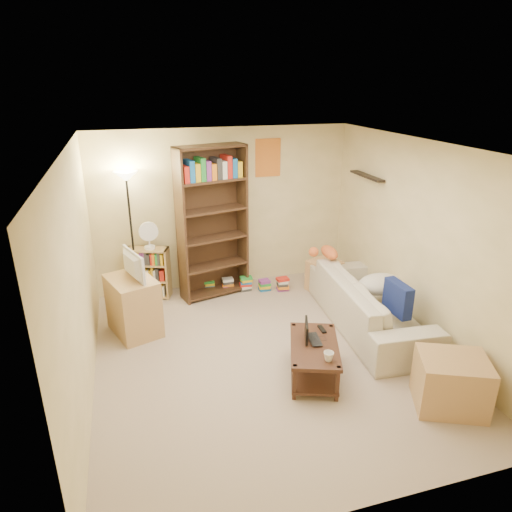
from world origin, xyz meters
name	(u,v)px	position (x,y,z in m)	size (l,w,h in m)	color
room	(267,229)	(0.00, 0.01, 1.62)	(4.50, 4.54, 2.52)	tan
sofa	(369,303)	(1.55, 0.30, 0.34)	(1.07, 2.38, 0.68)	beige
navy_pillow	(398,298)	(1.63, -0.21, 0.65)	(0.45, 0.13, 0.40)	navy
cream_blanket	(381,284)	(1.72, 0.34, 0.58)	(0.62, 0.45, 0.27)	beige
tabby_cat	(327,252)	(1.31, 1.21, 0.77)	(0.54, 0.22, 0.18)	orange
coffee_table	(314,356)	(0.39, -0.55, 0.27)	(0.81, 1.06, 0.42)	#3B2516
laptop	(318,339)	(0.46, -0.49, 0.43)	(0.23, 0.32, 0.02)	black
laptop_screen	(306,330)	(0.33, -0.44, 0.54)	(0.01, 0.31, 0.21)	white
mug	(329,356)	(0.40, -0.88, 0.47)	(0.12, 0.12, 0.10)	white
tv_remote	(322,329)	(0.59, -0.29, 0.43)	(0.05, 0.17, 0.02)	black
tv_stand	(133,306)	(-1.50, 1.02, 0.39)	(0.51, 0.72, 0.77)	tan
television	(129,266)	(-1.50, 1.02, 0.95)	(0.29, 0.63, 0.36)	black
tall_bookshelf	(213,220)	(-0.25, 1.86, 1.21)	(1.08, 0.58, 2.29)	#412C19
short_bookshelf	(149,273)	(-1.23, 2.05, 0.40)	(0.66, 0.44, 0.79)	tan
desk_fan	(149,234)	(-1.18, 2.01, 1.03)	(0.28, 0.16, 0.42)	white
floor_lamp	(128,199)	(-1.42, 2.05, 1.56)	(0.33, 0.33, 1.96)	black
side_table	(324,276)	(1.44, 1.50, 0.25)	(0.43, 0.43, 0.50)	tan
end_cabinet	(451,383)	(1.53, -1.40, 0.28)	(0.67, 0.56, 0.56)	tan
book_stacks	(247,284)	(0.27, 1.85, 0.10)	(1.31, 0.50, 0.23)	red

